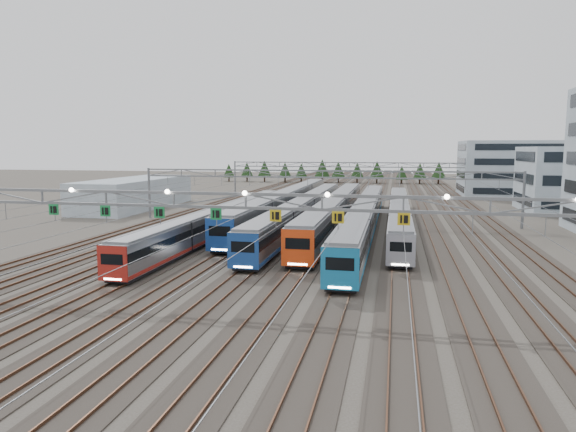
% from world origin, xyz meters
% --- Properties ---
extents(ground, '(400.00, 400.00, 0.00)m').
position_xyz_m(ground, '(0.00, 0.00, 0.00)').
color(ground, '#47423A').
rests_on(ground, ground).
extents(track_bed, '(54.00, 260.00, 5.42)m').
position_xyz_m(track_bed, '(0.00, 100.00, 1.49)').
color(track_bed, '#2D2823').
rests_on(track_bed, ground).
extents(train_a, '(2.62, 53.11, 3.41)m').
position_xyz_m(train_a, '(-11.25, 26.97, 1.95)').
color(train_a, black).
rests_on(train_a, ground).
extents(train_b, '(3.11, 65.72, 4.06)m').
position_xyz_m(train_b, '(-6.75, 46.02, 2.28)').
color(train_b, black).
rests_on(train_b, ground).
extents(train_c, '(2.89, 61.88, 3.77)m').
position_xyz_m(train_c, '(-2.25, 37.37, 2.13)').
color(train_c, black).
rests_on(train_c, ground).
extents(train_d, '(3.03, 58.72, 3.95)m').
position_xyz_m(train_d, '(2.25, 37.69, 2.23)').
color(train_d, black).
rests_on(train_d, ground).
extents(train_e, '(2.92, 62.96, 3.80)m').
position_xyz_m(train_e, '(6.75, 32.91, 2.15)').
color(train_e, black).
rests_on(train_e, ground).
extents(train_f, '(2.64, 54.30, 3.44)m').
position_xyz_m(train_f, '(11.25, 37.55, 1.97)').
color(train_f, black).
rests_on(train_f, ground).
extents(gantry_near, '(56.36, 0.61, 8.08)m').
position_xyz_m(gantry_near, '(-0.05, -0.12, 7.09)').
color(gantry_near, slate).
rests_on(gantry_near, ground).
extents(gantry_mid, '(56.36, 0.36, 8.00)m').
position_xyz_m(gantry_mid, '(0.00, 40.00, 6.39)').
color(gantry_mid, slate).
rests_on(gantry_mid, ground).
extents(gantry_far, '(56.36, 0.36, 8.00)m').
position_xyz_m(gantry_far, '(0.00, 85.00, 6.39)').
color(gantry_far, slate).
rests_on(gantry_far, ground).
extents(depot_bldg_mid, '(14.00, 16.00, 11.40)m').
position_xyz_m(depot_bldg_mid, '(39.98, 62.41, 5.70)').
color(depot_bldg_mid, '#95A8B2').
rests_on(depot_bldg_mid, ground).
extents(depot_bldg_north, '(22.00, 18.00, 12.84)m').
position_xyz_m(depot_bldg_north, '(36.81, 92.50, 6.42)').
color(depot_bldg_north, '#95A8B2').
rests_on(depot_bldg_north, ground).
extents(west_shed, '(10.00, 30.00, 5.46)m').
position_xyz_m(west_shed, '(-37.28, 52.46, 2.73)').
color(west_shed, '#95A8B2').
rests_on(west_shed, ground).
extents(treeline, '(87.50, 5.60, 7.02)m').
position_xyz_m(treeline, '(-4.05, 130.51, 4.23)').
color(treeline, '#332114').
rests_on(treeline, ground).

